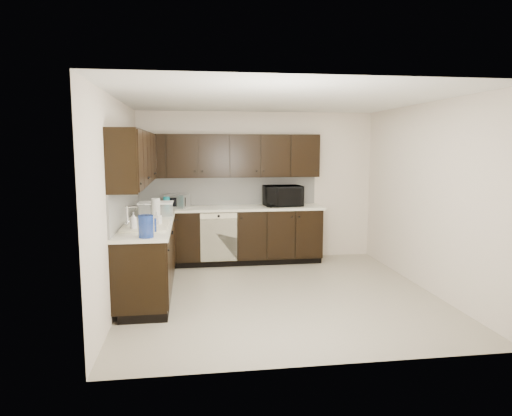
{
  "coord_description": "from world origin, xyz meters",
  "views": [
    {
      "loc": [
        -1.11,
        -5.68,
        1.92
      ],
      "look_at": [
        -0.22,
        0.6,
        1.06
      ],
      "focal_mm": 32.0,
      "sensor_mm": 36.0,
      "label": 1
    }
  ],
  "objects_px": {
    "sink": "(146,231)",
    "microwave": "(283,196)",
    "storage_bin": "(156,209)",
    "blue_pitcher": "(146,226)",
    "toaster_oven": "(177,201)"
  },
  "relations": [
    {
      "from": "sink",
      "to": "microwave",
      "type": "height_order",
      "value": "microwave"
    },
    {
      "from": "microwave",
      "to": "storage_bin",
      "type": "distance_m",
      "value": 2.16
    },
    {
      "from": "storage_bin",
      "to": "blue_pitcher",
      "type": "distance_m",
      "value": 1.63
    },
    {
      "from": "sink",
      "to": "microwave",
      "type": "relative_size",
      "value": 1.34
    },
    {
      "from": "sink",
      "to": "blue_pitcher",
      "type": "bearing_deg",
      "value": -84.17
    },
    {
      "from": "microwave",
      "to": "blue_pitcher",
      "type": "distance_m",
      "value": 3.12
    },
    {
      "from": "storage_bin",
      "to": "blue_pitcher",
      "type": "xyz_separation_m",
      "value": [
        0.01,
        -1.63,
        0.03
      ]
    },
    {
      "from": "storage_bin",
      "to": "blue_pitcher",
      "type": "relative_size",
      "value": 1.93
    },
    {
      "from": "toaster_oven",
      "to": "blue_pitcher",
      "type": "bearing_deg",
      "value": -71.33
    },
    {
      "from": "toaster_oven",
      "to": "microwave",
      "type": "bearing_deg",
      "value": 24.4
    },
    {
      "from": "sink",
      "to": "storage_bin",
      "type": "relative_size",
      "value": 1.75
    },
    {
      "from": "sink",
      "to": "toaster_oven",
      "type": "xyz_separation_m",
      "value": [
        0.33,
        1.73,
        0.17
      ]
    },
    {
      "from": "storage_bin",
      "to": "sink",
      "type": "bearing_deg",
      "value": -93.38
    },
    {
      "from": "sink",
      "to": "blue_pitcher",
      "type": "height_order",
      "value": "sink"
    },
    {
      "from": "microwave",
      "to": "toaster_oven",
      "type": "relative_size",
      "value": 1.76
    }
  ]
}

